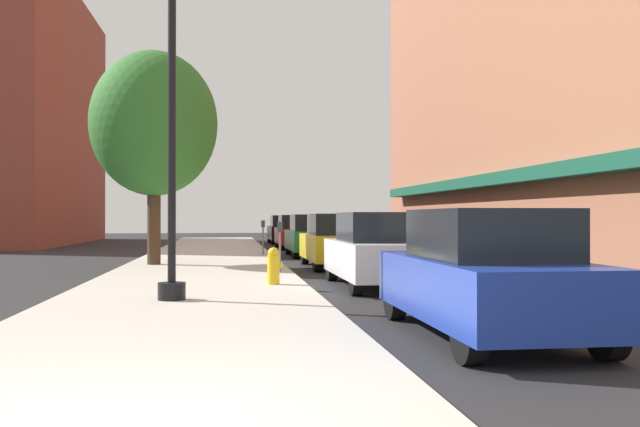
{
  "coord_description": "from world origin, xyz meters",
  "views": [
    {
      "loc": [
        0.7,
        -4.52,
        1.56
      ],
      "look_at": [
        3.82,
        18.55,
        1.68
      ],
      "focal_mm": 38.37,
      "sensor_mm": 36.0,
      "label": 1
    }
  ],
  "objects_px": {
    "lamppost": "(172,123)",
    "car_blue": "(485,275)",
    "parking_meter_far": "(263,233)",
    "parking_meter_near": "(280,240)",
    "tree_near": "(154,124)",
    "car_green": "(312,236)",
    "car_red": "(296,232)",
    "fire_hydrant": "(274,266)",
    "car_black": "(285,230)",
    "car_yellow": "(336,241)",
    "car_white": "(378,251)"
  },
  "relations": [
    {
      "from": "fire_hydrant",
      "to": "car_green",
      "type": "bearing_deg",
      "value": 79.24
    },
    {
      "from": "car_blue",
      "to": "tree_near",
      "type": "bearing_deg",
      "value": 114.29
    },
    {
      "from": "tree_near",
      "to": "car_red",
      "type": "xyz_separation_m",
      "value": [
        5.52,
        12.01,
        -3.58
      ]
    },
    {
      "from": "car_green",
      "to": "parking_meter_far",
      "type": "bearing_deg",
      "value": -168.24
    },
    {
      "from": "fire_hydrant",
      "to": "parking_meter_far",
      "type": "xyz_separation_m",
      "value": [
        0.38,
        11.77,
        0.43
      ]
    },
    {
      "from": "tree_near",
      "to": "car_green",
      "type": "height_order",
      "value": "tree_near"
    },
    {
      "from": "car_yellow",
      "to": "car_green",
      "type": "xyz_separation_m",
      "value": [
        0.0,
        6.12,
        0.0
      ]
    },
    {
      "from": "tree_near",
      "to": "car_green",
      "type": "xyz_separation_m",
      "value": [
        5.52,
        5.62,
        -3.58
      ]
    },
    {
      "from": "car_blue",
      "to": "car_red",
      "type": "bearing_deg",
      "value": 90.86
    },
    {
      "from": "parking_meter_far",
      "to": "car_red",
      "type": "height_order",
      "value": "car_red"
    },
    {
      "from": "parking_meter_near",
      "to": "car_white",
      "type": "bearing_deg",
      "value": -56.32
    },
    {
      "from": "car_green",
      "to": "car_black",
      "type": "height_order",
      "value": "same"
    },
    {
      "from": "fire_hydrant",
      "to": "car_green",
      "type": "height_order",
      "value": "car_green"
    },
    {
      "from": "car_blue",
      "to": "car_red",
      "type": "relative_size",
      "value": 1.0
    },
    {
      "from": "car_white",
      "to": "car_green",
      "type": "bearing_deg",
      "value": 90.34
    },
    {
      "from": "car_white",
      "to": "car_red",
      "type": "relative_size",
      "value": 1.0
    },
    {
      "from": "lamppost",
      "to": "parking_meter_far",
      "type": "height_order",
      "value": "lamppost"
    },
    {
      "from": "lamppost",
      "to": "fire_hydrant",
      "type": "xyz_separation_m",
      "value": [
        1.94,
        2.49,
        -2.68
      ]
    },
    {
      "from": "lamppost",
      "to": "car_blue",
      "type": "height_order",
      "value": "lamppost"
    },
    {
      "from": "car_red",
      "to": "car_black",
      "type": "height_order",
      "value": "same"
    },
    {
      "from": "parking_meter_far",
      "to": "car_white",
      "type": "height_order",
      "value": "car_white"
    },
    {
      "from": "parking_meter_far",
      "to": "car_black",
      "type": "relative_size",
      "value": 0.3
    },
    {
      "from": "car_yellow",
      "to": "tree_near",
      "type": "bearing_deg",
      "value": 174.34
    },
    {
      "from": "parking_meter_far",
      "to": "car_black",
      "type": "height_order",
      "value": "car_black"
    },
    {
      "from": "car_yellow",
      "to": "car_green",
      "type": "bearing_deg",
      "value": 89.6
    },
    {
      "from": "tree_near",
      "to": "car_red",
      "type": "bearing_deg",
      "value": 65.31
    },
    {
      "from": "lamppost",
      "to": "car_green",
      "type": "bearing_deg",
      "value": 73.86
    },
    {
      "from": "lamppost",
      "to": "car_yellow",
      "type": "height_order",
      "value": "lamppost"
    },
    {
      "from": "car_green",
      "to": "car_red",
      "type": "distance_m",
      "value": 6.4
    },
    {
      "from": "lamppost",
      "to": "fire_hydrant",
      "type": "distance_m",
      "value": 4.14
    },
    {
      "from": "tree_near",
      "to": "car_yellow",
      "type": "height_order",
      "value": "tree_near"
    },
    {
      "from": "tree_near",
      "to": "car_white",
      "type": "relative_size",
      "value": 1.51
    },
    {
      "from": "parking_meter_near",
      "to": "car_white",
      "type": "relative_size",
      "value": 0.3
    },
    {
      "from": "fire_hydrant",
      "to": "parking_meter_far",
      "type": "distance_m",
      "value": 11.78
    },
    {
      "from": "parking_meter_far",
      "to": "car_yellow",
      "type": "relative_size",
      "value": 0.3
    },
    {
      "from": "fire_hydrant",
      "to": "car_green",
      "type": "relative_size",
      "value": 0.18
    },
    {
      "from": "tree_near",
      "to": "car_black",
      "type": "bearing_deg",
      "value": 73.42
    },
    {
      "from": "parking_meter_near",
      "to": "car_blue",
      "type": "distance_m",
      "value": 9.49
    },
    {
      "from": "lamppost",
      "to": "tree_near",
      "type": "height_order",
      "value": "tree_near"
    },
    {
      "from": "car_black",
      "to": "fire_hydrant",
      "type": "bearing_deg",
      "value": -97.07
    },
    {
      "from": "parking_meter_far",
      "to": "parking_meter_near",
      "type": "bearing_deg",
      "value": -90.0
    },
    {
      "from": "fire_hydrant",
      "to": "car_black",
      "type": "xyz_separation_m",
      "value": [
        2.33,
        25.17,
        0.29
      ]
    },
    {
      "from": "car_blue",
      "to": "car_white",
      "type": "xyz_separation_m",
      "value": [
        0.0,
        6.36,
        0.0
      ]
    },
    {
      "from": "car_black",
      "to": "car_blue",
      "type": "bearing_deg",
      "value": -91.79
    },
    {
      "from": "parking_meter_far",
      "to": "tree_near",
      "type": "distance_m",
      "value": 7.14
    },
    {
      "from": "parking_meter_far",
      "to": "car_black",
      "type": "distance_m",
      "value": 13.55
    },
    {
      "from": "lamppost",
      "to": "car_white",
      "type": "bearing_deg",
      "value": 32.72
    },
    {
      "from": "car_white",
      "to": "car_black",
      "type": "height_order",
      "value": "same"
    },
    {
      "from": "car_blue",
      "to": "car_black",
      "type": "distance_m",
      "value": 31.28
    },
    {
      "from": "car_blue",
      "to": "car_green",
      "type": "height_order",
      "value": "same"
    }
  ]
}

